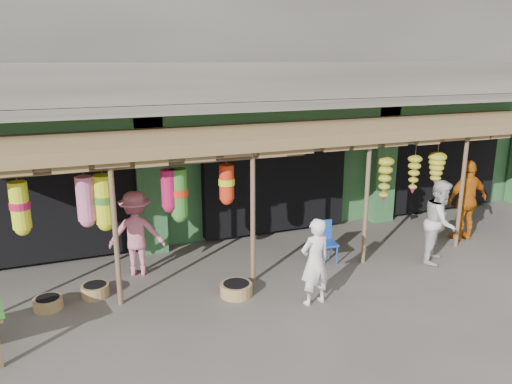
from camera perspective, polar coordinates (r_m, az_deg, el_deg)
name	(u,v)px	position (r m, az deg, el deg)	size (l,w,h in m)	color
ground	(316,266)	(10.57, 6.93, -8.35)	(80.00, 80.00, 0.00)	#514C47
building	(237,88)	(14.18, -2.21, 11.79)	(16.40, 6.80, 7.00)	gray
awning	(296,138)	(10.47, 4.58, 6.20)	(14.00, 2.70, 2.79)	brown
blue_chair	(324,239)	(10.66, 7.83, -5.36)	(0.45, 0.46, 0.87)	#1A42AC
basket_left	(48,303)	(9.49, -22.67, -11.67)	(0.49, 0.49, 0.20)	brown
basket_mid	(236,289)	(9.25, -2.28, -11.06)	(0.59, 0.59, 0.23)	olive
basket_right	(95,291)	(9.65, -17.90, -10.67)	(0.49, 0.49, 0.22)	olive
person_front	(315,262)	(8.75, 6.76, -7.92)	(0.57, 0.37, 1.56)	white
person_right	(440,222)	(11.10, 20.29, -3.19)	(0.86, 0.67, 1.76)	beige
person_vendor	(467,200)	(12.67, 22.94, -0.89)	(1.12, 0.47, 1.92)	#C96512
person_shopper	(136,233)	(10.11, -13.51, -4.59)	(1.10, 0.63, 1.70)	#DA738B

